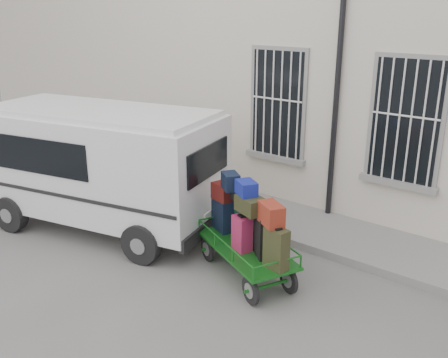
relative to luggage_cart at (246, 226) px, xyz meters
name	(u,v)px	position (x,y,z in m)	size (l,w,h in m)	color
ground	(201,258)	(-0.94, -0.05, -0.87)	(80.00, 80.00, 0.00)	#62625E
building	(351,60)	(-0.94, 5.45, 2.13)	(24.00, 5.15, 6.00)	beige
sidewalk	(270,215)	(-0.94, 2.15, -0.79)	(24.00, 1.70, 0.15)	gray
luggage_cart	(246,226)	(0.00, 0.00, 0.00)	(2.28, 1.61, 1.66)	black
van	(101,161)	(-3.33, -0.21, 0.50)	(5.06, 3.01, 2.39)	white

